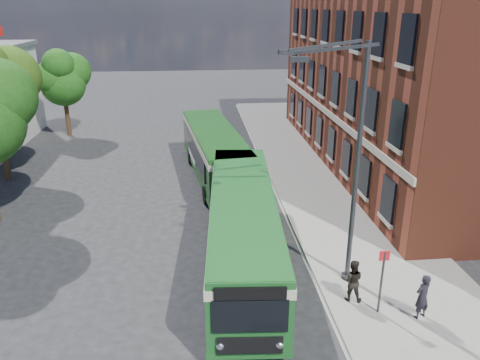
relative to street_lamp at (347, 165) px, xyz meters
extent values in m
plane|color=#242427|center=(-4.84, 2.00, -4.79)|extent=(120.00, 120.00, 0.00)
cube|color=gray|center=(2.16, 10.00, -4.72)|extent=(6.00, 48.00, 0.15)
cube|color=beige|center=(-0.89, 10.00, -4.79)|extent=(0.12, 48.00, 0.01)
cube|color=brown|center=(9.16, 14.00, 1.21)|extent=(12.00, 26.00, 12.00)
cube|color=beige|center=(3.12, 14.00, -1.19)|extent=(0.12, 26.00, 0.35)
cylinder|color=#37393C|center=(0.36, 0.00, -4.64)|extent=(0.44, 0.44, 0.30)
cylinder|color=#37393C|center=(0.36, 0.00, -0.29)|extent=(0.18, 0.18, 9.00)
cube|color=#37393C|center=(-0.87, -0.60, 4.01)|extent=(2.58, 0.46, 0.37)
cube|color=#37393C|center=(-0.87, 0.60, 4.01)|extent=(2.58, 0.46, 0.37)
cube|color=#37393C|center=(-2.11, -1.08, 3.76)|extent=(0.55, 0.22, 0.16)
cube|color=#37393C|center=(-2.11, 1.08, 3.76)|extent=(0.55, 0.22, 0.16)
cylinder|color=#37393C|center=(0.76, -2.20, -3.54)|extent=(0.08, 0.08, 2.50)
cube|color=red|center=(0.76, -2.20, -2.44)|extent=(0.35, 0.04, 0.35)
cube|color=#1F6325|center=(-3.51, 1.81, -3.02)|extent=(3.35, 12.52, 2.45)
cube|color=#1F6325|center=(-3.51, 1.81, -4.29)|extent=(3.39, 12.57, 0.14)
cube|color=black|center=(-4.77, 2.20, -2.89)|extent=(0.81, 10.56, 1.10)
cube|color=black|center=(-2.21, 2.02, -2.89)|extent=(0.81, 10.56, 1.10)
cube|color=#EFEAC5|center=(-3.51, 1.81, -2.19)|extent=(3.41, 12.59, 0.32)
cube|color=#1F6325|center=(-3.51, 1.81, -1.83)|extent=(3.24, 12.42, 0.12)
cube|color=black|center=(-3.94, -4.39, -2.84)|extent=(2.15, 0.23, 1.05)
cube|color=black|center=(-3.94, -4.40, -2.09)|extent=(2.00, 0.22, 0.38)
cube|color=black|center=(-3.94, -4.40, -3.84)|extent=(1.90, 0.21, 0.55)
sphere|color=silver|center=(-4.79, -4.32, -3.84)|extent=(0.26, 0.26, 0.26)
sphere|color=silver|center=(-3.09, -4.44, -3.84)|extent=(0.26, 0.26, 0.26)
cube|color=black|center=(-3.08, 8.02, -2.79)|extent=(2.00, 0.22, 0.90)
cube|color=white|center=(-4.73, 2.90, -3.64)|extent=(0.26, 3.20, 0.45)
cylinder|color=black|center=(-4.98, -2.49, -4.29)|extent=(0.35, 1.02, 1.00)
cylinder|color=black|center=(-2.65, -2.65, -4.29)|extent=(0.35, 1.02, 1.00)
cylinder|color=black|center=(-4.44, 5.27, -4.29)|extent=(0.35, 1.02, 1.00)
cylinder|color=black|center=(-2.11, 5.11, -4.29)|extent=(0.35, 1.02, 1.00)
cube|color=#195118|center=(-4.17, 12.15, -3.02)|extent=(3.90, 11.74, 2.45)
cube|color=#195118|center=(-4.17, 12.15, -4.29)|extent=(3.94, 11.79, 0.14)
cube|color=black|center=(-5.48, 12.29, -2.89)|extent=(1.27, 9.66, 1.10)
cube|color=black|center=(-2.94, 12.61, -2.89)|extent=(1.27, 9.66, 1.10)
cube|color=beige|center=(-4.17, 12.15, -2.19)|extent=(3.96, 11.81, 0.32)
cube|color=#195118|center=(-4.17, 12.15, -1.83)|extent=(3.78, 11.63, 0.12)
cube|color=black|center=(-3.46, 6.40, -2.84)|extent=(2.14, 0.34, 1.05)
cube|color=black|center=(-3.46, 6.39, -2.09)|extent=(1.99, 0.33, 0.38)
cube|color=black|center=(-3.46, 6.39, -3.84)|extent=(1.90, 0.31, 0.55)
sphere|color=silver|center=(-4.30, 6.31, -3.84)|extent=(0.26, 0.26, 0.26)
sphere|color=silver|center=(-2.62, 6.52, -3.84)|extent=(0.26, 0.26, 0.26)
cube|color=black|center=(-4.88, 17.90, -2.79)|extent=(1.99, 0.33, 0.90)
cube|color=white|center=(-5.57, 12.99, -3.64)|extent=(0.43, 3.18, 0.45)
cylinder|color=black|center=(-4.85, 8.07, -4.29)|extent=(0.40, 1.03, 1.00)
cylinder|color=black|center=(-2.52, 8.36, -4.29)|extent=(0.40, 1.03, 1.00)
cylinder|color=black|center=(-5.70, 14.95, -4.29)|extent=(0.40, 1.03, 1.00)
cylinder|color=black|center=(-3.37, 15.24, -4.29)|extent=(0.40, 1.03, 1.00)
imported|color=black|center=(2.06, -2.61, -3.82)|extent=(0.70, 0.59, 1.63)
imported|color=black|center=(0.05, -1.41, -3.85)|extent=(0.91, 0.80, 1.59)
cylinder|color=#352113|center=(-16.78, 12.86, -3.00)|extent=(0.36, 0.36, 3.58)
sphere|color=#2E4D12|center=(-15.97, 13.51, 1.32)|extent=(3.58, 3.58, 3.58)
cylinder|color=#352113|center=(-15.61, 23.25, -3.31)|extent=(0.36, 0.36, 2.96)
sphere|color=#1D5115|center=(-15.61, 23.25, -0.61)|extent=(3.50, 3.50, 3.50)
sphere|color=#1D5115|center=(-14.93, 23.79, 0.26)|extent=(2.96, 2.96, 2.96)
sphere|color=#1D5115|center=(-16.21, 22.78, -0.08)|extent=(2.69, 2.69, 2.69)
sphere|color=#1D5115|center=(-15.61, 22.58, 0.93)|extent=(2.42, 2.42, 2.42)
camera|label=1|loc=(-5.26, -15.14, 5.31)|focal=35.00mm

